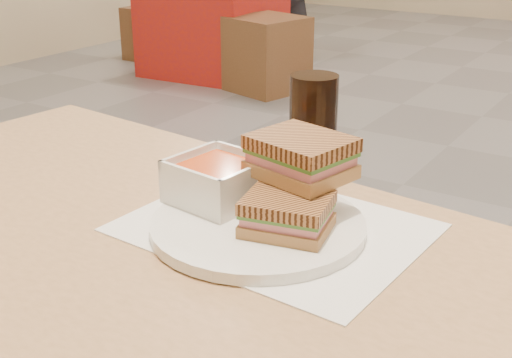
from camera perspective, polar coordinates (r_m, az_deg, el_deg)
The scene contains 10 objects.
main_table at distance 0.98m, azimuth -9.74°, elevation -10.88°, with size 1.27×0.82×0.75m.
tray_liner at distance 0.93m, azimuth 1.57°, elevation -4.08°, with size 0.40×0.32×0.00m.
plate at distance 0.92m, azimuth 0.16°, elevation -3.94°, with size 0.29×0.29×0.02m.
soup_bowl at distance 0.97m, azimuth -3.16°, elevation -0.27°, with size 0.13×0.13×0.06m.
panini_lower at distance 0.88m, azimuth 2.63°, elevation -2.95°, with size 0.12×0.11×0.05m.
panini_upper at distance 0.92m, azimuth 3.79°, elevation 1.90°, with size 0.15×0.13×0.06m.
cola_glass at distance 1.10m, azimuth 4.78°, elevation 4.45°, with size 0.08×0.08×0.16m.
bg_table_0 at distance 5.07m, azimuth -3.57°, elevation 12.97°, with size 0.89×0.89×0.73m.
bg_chair_0l at distance 5.62m, azimuth -8.60°, elevation 11.98°, with size 0.37×0.37×0.41m.
bg_chair_0r at distance 4.56m, azimuth 0.94°, elevation 10.39°, with size 0.52×0.52×0.48m.
Camera 1 is at (0.47, -2.71, 1.16)m, focal length 47.82 mm.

